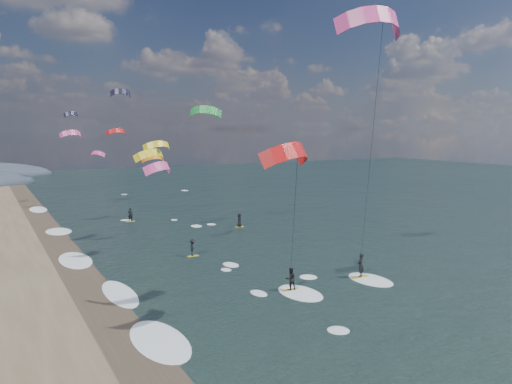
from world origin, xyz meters
TOP-DOWN VIEW (x-y plane):
  - ground at (0.00, 0.00)m, footprint 260.00×260.00m
  - wet_sand_strip at (-12.00, 10.00)m, footprint 3.00×240.00m
  - kitesurfer_near_a at (3.83, 4.67)m, footprint 7.90×8.39m
  - kitesurfer_near_b at (-1.76, 5.46)m, footprint 7.05×8.75m
  - far_kitesurfers at (1.18, 29.94)m, footprint 11.47×20.80m
  - bg_kite_field at (0.48, 53.47)m, footprint 15.54×70.75m
  - shoreline_surf at (-10.80, 14.75)m, footprint 2.40×79.40m

SIDE VIEW (x-z plane):
  - ground at x=0.00m, z-range 0.00..0.00m
  - shoreline_surf at x=-10.80m, z-range -0.06..0.06m
  - wet_sand_strip at x=-12.00m, z-range 0.00..0.01m
  - far_kitesurfers at x=1.18m, z-range -0.05..1.66m
  - kitesurfer_near_b at x=-1.76m, z-range 1.38..13.04m
  - bg_kite_field at x=0.48m, z-range 5.07..16.15m
  - kitesurfer_near_a at x=3.83m, z-range 5.45..24.67m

